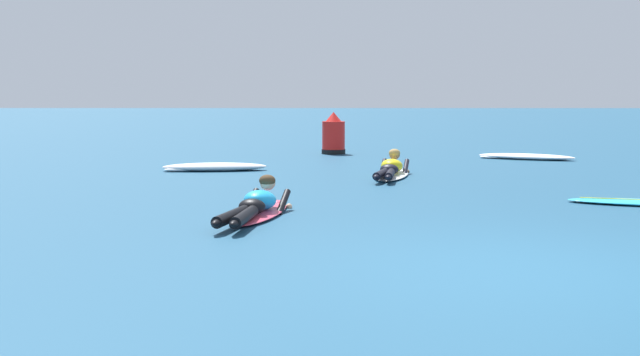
% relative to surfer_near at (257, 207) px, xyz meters
% --- Properties ---
extents(ground_plane, '(120.00, 120.00, 0.00)m').
position_rel_surfer_near_xyz_m(ground_plane, '(2.71, 7.06, -0.14)').
color(ground_plane, navy).
extents(surfer_near, '(0.88, 2.60, 0.53)m').
position_rel_surfer_near_xyz_m(surfer_near, '(0.00, 0.00, 0.00)').
color(surfer_near, '#E54C66').
rests_on(surfer_near, ground).
extents(surfer_far, '(1.00, 2.60, 0.54)m').
position_rel_surfer_near_xyz_m(surfer_far, '(2.08, 4.81, -0.01)').
color(surfer_far, white).
rests_on(surfer_far, ground).
extents(whitewater_mid_right, '(2.29, 1.48, 0.13)m').
position_rel_surfer_near_xyz_m(whitewater_mid_right, '(5.58, 8.77, -0.08)').
color(whitewater_mid_right, white).
rests_on(whitewater_mid_right, ground).
extents(whitewater_back, '(2.14, 0.81, 0.17)m').
position_rel_surfer_near_xyz_m(whitewater_back, '(-1.38, 5.96, -0.06)').
color(whitewater_back, white).
rests_on(whitewater_back, ground).
extents(channel_marker_buoy, '(0.61, 0.61, 1.07)m').
position_rel_surfer_near_xyz_m(channel_marker_buoy, '(1.04, 10.37, 0.29)').
color(channel_marker_buoy, red).
rests_on(channel_marker_buoy, ground).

